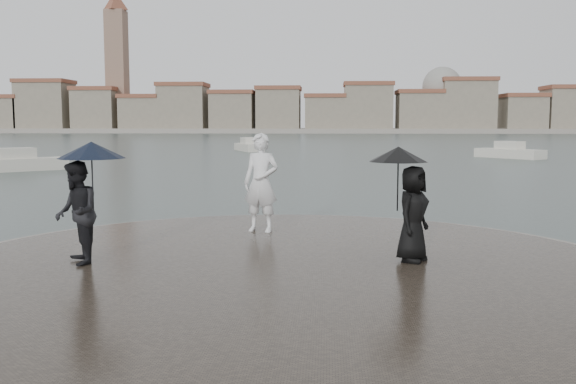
{
  "coord_description": "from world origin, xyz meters",
  "views": [
    {
      "loc": [
        0.72,
        -6.82,
        2.71
      ],
      "look_at": [
        0.0,
        4.8,
        1.45
      ],
      "focal_mm": 40.0,
      "sensor_mm": 36.0,
      "label": 1
    }
  ],
  "objects": [
    {
      "name": "ground",
      "position": [
        0.0,
        0.0,
        0.0
      ],
      "size": [
        400.0,
        400.0,
        0.0
      ],
      "primitive_type": "plane",
      "color": "#2B3835",
      "rests_on": "ground"
    },
    {
      "name": "kerb_ring",
      "position": [
        0.0,
        3.5,
        0.16
      ],
      "size": [
        12.5,
        12.5,
        0.32
      ],
      "primitive_type": "cylinder",
      "color": "gray",
      "rests_on": "ground"
    },
    {
      "name": "quay_tip",
      "position": [
        0.0,
        3.5,
        0.18
      ],
      "size": [
        11.9,
        11.9,
        0.36
      ],
      "primitive_type": "cylinder",
      "color": "#2D261E",
      "rests_on": "ground"
    },
    {
      "name": "statue",
      "position": [
        -0.71,
        6.84,
        1.43
      ],
      "size": [
        0.89,
        0.7,
        2.13
      ],
      "primitive_type": "imported",
      "rotation": [
        0.0,
        0.0,
        -0.28
      ],
      "color": "white",
      "rests_on": "quay_tip"
    },
    {
      "name": "visitor_left",
      "position": [
        -3.37,
        3.49,
        1.5
      ],
      "size": [
        1.29,
        1.18,
        2.04
      ],
      "color": "black",
      "rests_on": "quay_tip"
    },
    {
      "name": "visitor_right",
      "position": [
        2.09,
        4.06,
        1.46
      ],
      "size": [
        1.18,
        1.08,
        1.95
      ],
      "color": "black",
      "rests_on": "quay_tip"
    },
    {
      "name": "far_skyline",
      "position": [
        -6.29,
        160.71,
        5.61
      ],
      "size": [
        260.0,
        20.0,
        37.0
      ],
      "color": "gray",
      "rests_on": "ground"
    },
    {
      "name": "boats",
      "position": [
        -3.0,
        42.0,
        0.38
      ],
      "size": [
        36.3,
        31.64,
        1.5
      ],
      "color": "beige",
      "rests_on": "ground"
    }
  ]
}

